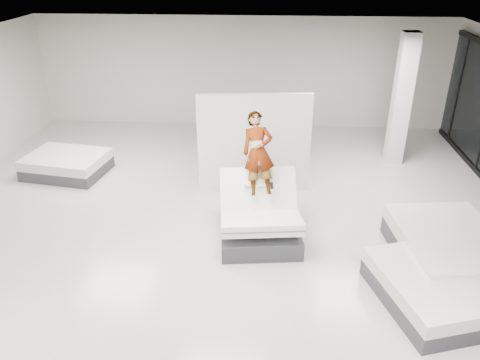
{
  "coord_description": "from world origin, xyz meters",
  "views": [
    {
      "loc": [
        0.86,
        -6.65,
        4.89
      ],
      "look_at": [
        0.33,
        1.14,
        1.0
      ],
      "focal_mm": 35.0,
      "sensor_mm": 36.0,
      "label": 1
    }
  ],
  "objects": [
    {
      "name": "flat_bed_left_far",
      "position": [
        -3.96,
        3.21,
        0.24
      ],
      "size": [
        1.97,
        1.6,
        0.49
      ],
      "color": "#39393E",
      "rests_on": "floor"
    },
    {
      "name": "column",
      "position": [
        4.0,
        4.5,
        1.6
      ],
      "size": [
        0.4,
        0.4,
        3.2
      ],
      "primitive_type": "cube",
      "color": "silver",
      "rests_on": "floor"
    },
    {
      "name": "room",
      "position": [
        0.0,
        0.0,
        1.6
      ],
      "size": [
        14.0,
        14.04,
        3.2
      ],
      "color": "beige",
      "rests_on": "ground"
    },
    {
      "name": "flat_bed_right_far",
      "position": [
        3.96,
        0.17,
        0.3
      ],
      "size": [
        1.84,
        2.32,
        0.59
      ],
      "color": "#39393E",
      "rests_on": "floor"
    },
    {
      "name": "divider_panel",
      "position": [
        0.53,
        2.7,
        1.1
      ],
      "size": [
        2.43,
        0.33,
        2.21
      ],
      "primitive_type": "cube",
      "rotation": [
        0.0,
        0.0,
        0.09
      ],
      "color": "white",
      "rests_on": "floor"
    },
    {
      "name": "remote",
      "position": [
        0.93,
        0.86,
        1.05
      ],
      "size": [
        0.07,
        0.15,
        0.08
      ],
      "primitive_type": "cube",
      "rotation": [
        0.35,
        0.0,
        0.12
      ],
      "color": "black",
      "rests_on": "person"
    },
    {
      "name": "person",
      "position": [
        0.67,
        1.18,
        1.21
      ],
      "size": [
        0.74,
        1.58,
        1.09
      ],
      "primitive_type": "imported",
      "rotation": [
        1.05,
        0.0,
        0.12
      ],
      "color": "slate",
      "rests_on": "hero_bed"
    },
    {
      "name": "hero_bed",
      "position": [
        0.71,
        0.84,
        0.38
      ],
      "size": [
        1.64,
        2.05,
        1.28
      ],
      "color": "#39393E",
      "rests_on": "floor"
    },
    {
      "name": "flat_bed_right_near",
      "position": [
        3.37,
        -0.88,
        0.25
      ],
      "size": [
        1.86,
        2.17,
        0.51
      ],
      "color": "#39393E",
      "rests_on": "floor"
    }
  ]
}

